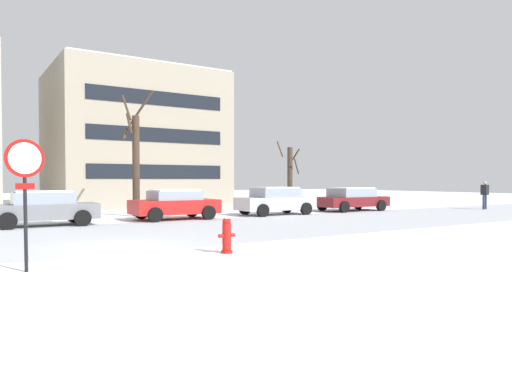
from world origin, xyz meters
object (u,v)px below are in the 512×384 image
at_px(parked_car_maroon, 352,199).
at_px(parked_car_gray, 43,208).
at_px(fire_hydrant, 227,234).
at_px(parked_car_red, 175,204).
at_px(parked_car_silver, 275,201).
at_px(pedestrian_crossing, 485,193).
at_px(stop_sign, 25,179).

bearing_deg(parked_car_maroon, parked_car_gray, -179.71).
distance_m(fire_hydrant, parked_car_red, 10.41).
relative_size(fire_hydrant, parked_car_silver, 0.22).
xyz_separation_m(fire_hydrant, pedestrian_crossing, (21.90, 6.60, 0.55)).
relative_size(stop_sign, parked_car_maroon, 0.59).
distance_m(stop_sign, parked_car_silver, 16.23).
relative_size(stop_sign, parked_car_silver, 0.63).
distance_m(parked_car_gray, parked_car_red, 5.57).
bearing_deg(stop_sign, parked_car_silver, 37.11).
distance_m(stop_sign, parked_car_gray, 10.05).
distance_m(stop_sign, pedestrian_crossing, 27.18).
bearing_deg(parked_car_red, parked_car_maroon, 0.10).
xyz_separation_m(parked_car_red, parked_car_maroon, (11.14, 0.02, -0.00)).
xyz_separation_m(parked_car_maroon, pedestrian_crossing, (7.90, -3.43, 0.31)).
xyz_separation_m(parked_car_gray, pedestrian_crossing, (24.61, -3.34, 0.30)).
bearing_deg(stop_sign, fire_hydrant, -1.44).
xyz_separation_m(stop_sign, fire_hydrant, (4.49, -0.11, -1.37)).
bearing_deg(parked_car_gray, fire_hydrant, -74.75).
bearing_deg(fire_hydrant, parked_car_red, 74.06).
relative_size(fire_hydrant, pedestrian_crossing, 0.53).
height_order(stop_sign, fire_hydrant, stop_sign).
bearing_deg(parked_car_silver, pedestrian_crossing, -13.70).
height_order(fire_hydrant, pedestrian_crossing, pedestrian_crossing).
height_order(parked_car_silver, pedestrian_crossing, pedestrian_crossing).
height_order(parked_car_red, parked_car_maroon, same).
relative_size(fire_hydrant, parked_car_red, 0.23).
height_order(stop_sign, pedestrian_crossing, stop_sign).
bearing_deg(parked_car_gray, parked_car_silver, -0.30).
relative_size(parked_car_gray, parked_car_red, 1.03).
bearing_deg(fire_hydrant, pedestrian_crossing, 16.77).
bearing_deg(pedestrian_crossing, parked_car_silver, 166.30).
bearing_deg(parked_car_silver, fire_hydrant, -130.45).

